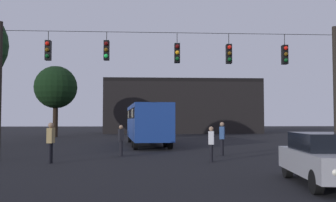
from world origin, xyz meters
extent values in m
plane|color=black|center=(0.00, 24.50, 0.00)|extent=(168.00, 168.00, 0.00)
cylinder|color=black|center=(8.22, 13.46, 3.30)|extent=(0.28, 0.28, 6.60)
cylinder|color=black|center=(0.00, 13.46, 6.17)|extent=(16.45, 0.02, 0.02)
cylinder|color=black|center=(-5.94, 13.46, 5.94)|extent=(0.03, 0.03, 0.45)
cube|color=black|center=(-5.94, 13.46, 5.23)|extent=(0.26, 0.32, 0.95)
sphere|color=red|center=(-5.94, 13.28, 5.53)|extent=(0.20, 0.20, 0.20)
sphere|color=#5B3D0C|center=(-5.94, 13.28, 5.23)|extent=(0.20, 0.20, 0.20)
sphere|color=#0C4219|center=(-5.94, 13.28, 4.93)|extent=(0.20, 0.20, 0.20)
cylinder|color=black|center=(-3.16, 13.46, 5.95)|extent=(0.03, 0.03, 0.42)
cube|color=black|center=(-3.16, 13.46, 5.26)|extent=(0.26, 0.32, 0.95)
sphere|color=#510A0A|center=(-3.16, 13.28, 5.56)|extent=(0.20, 0.20, 0.20)
sphere|color=#5B3D0C|center=(-3.16, 13.28, 5.26)|extent=(0.20, 0.20, 0.20)
sphere|color=#1EE04C|center=(-3.16, 13.28, 4.96)|extent=(0.20, 0.20, 0.20)
cylinder|color=black|center=(0.26, 13.46, 5.90)|extent=(0.03, 0.03, 0.52)
cube|color=black|center=(0.26, 13.46, 5.16)|extent=(0.26, 0.32, 0.95)
sphere|color=#510A0A|center=(0.26, 13.28, 5.46)|extent=(0.20, 0.20, 0.20)
sphere|color=orange|center=(0.26, 13.28, 5.16)|extent=(0.20, 0.20, 0.20)
sphere|color=#0C4219|center=(0.26, 13.28, 4.86)|extent=(0.20, 0.20, 0.20)
cylinder|color=black|center=(2.82, 13.46, 5.90)|extent=(0.03, 0.03, 0.53)
cube|color=black|center=(2.82, 13.46, 5.15)|extent=(0.26, 0.32, 0.95)
sphere|color=red|center=(2.82, 13.28, 5.45)|extent=(0.20, 0.20, 0.20)
sphere|color=#5B3D0C|center=(2.82, 13.28, 5.15)|extent=(0.20, 0.20, 0.20)
sphere|color=#0C4219|center=(2.82, 13.28, 4.85)|extent=(0.20, 0.20, 0.20)
cylinder|color=black|center=(5.63, 13.46, 5.89)|extent=(0.03, 0.03, 0.54)
cube|color=black|center=(5.63, 13.46, 5.14)|extent=(0.26, 0.32, 0.95)
sphere|color=red|center=(5.63, 13.28, 5.44)|extent=(0.20, 0.20, 0.20)
sphere|color=#5B3D0C|center=(5.63, 13.28, 5.14)|extent=(0.20, 0.20, 0.20)
sphere|color=#0C4219|center=(5.63, 13.28, 4.84)|extent=(0.20, 0.20, 0.20)
cube|color=navy|center=(-1.14, 23.94, 1.75)|extent=(3.43, 11.17, 2.50)
cube|color=black|center=(-1.14, 23.94, 2.36)|extent=(3.41, 10.52, 0.70)
cylinder|color=black|center=(-2.58, 27.79, 0.50)|extent=(0.36, 1.02, 1.00)
cylinder|color=black|center=(-0.37, 27.98, 0.50)|extent=(0.36, 1.02, 1.00)
cylinder|color=black|center=(-2.06, 21.65, 0.50)|extent=(0.36, 1.02, 1.00)
cylinder|color=black|center=(0.15, 21.84, 0.50)|extent=(0.36, 1.02, 1.00)
cylinder|color=black|center=(-1.89, 19.68, 0.50)|extent=(0.36, 1.02, 1.00)
cylinder|color=black|center=(0.32, 19.87, 0.50)|extent=(0.36, 1.02, 1.00)
cube|color=beige|center=(-1.42, 27.23, 2.36)|extent=(2.62, 1.01, 0.56)
cube|color=beige|center=(-0.90, 21.20, 2.36)|extent=(2.62, 1.01, 0.56)
cube|color=#99999E|center=(4.02, 5.87, 0.66)|extent=(2.27, 4.47, 0.68)
cube|color=black|center=(4.03, 6.02, 1.26)|extent=(1.83, 2.48, 0.52)
cylinder|color=black|center=(3.07, 4.55, 0.32)|extent=(0.29, 0.66, 0.64)
cylinder|color=black|center=(4.96, 7.20, 0.32)|extent=(0.29, 0.66, 0.64)
cylinder|color=black|center=(3.39, 7.37, 0.32)|extent=(0.29, 0.66, 0.64)
sphere|color=white|center=(3.21, 3.85, 0.66)|extent=(0.18, 0.18, 0.18)
cylinder|color=black|center=(-5.43, 12.21, 0.44)|extent=(0.14, 0.14, 0.89)
cylinder|color=black|center=(-5.46, 12.05, 0.44)|extent=(0.14, 0.14, 0.89)
cube|color=#997F4C|center=(-5.44, 12.13, 1.22)|extent=(0.30, 0.40, 0.67)
sphere|color=#8C6B51|center=(-5.44, 12.13, 1.67)|extent=(0.24, 0.24, 0.24)
cylinder|color=black|center=(2.83, 15.25, 0.44)|extent=(0.14, 0.14, 0.89)
cylinder|color=black|center=(2.78, 15.10, 0.44)|extent=(0.14, 0.14, 0.89)
cube|color=#2D4C7F|center=(2.80, 15.17, 1.22)|extent=(0.35, 0.42, 0.67)
sphere|color=#8C6B51|center=(2.80, 15.17, 1.67)|extent=(0.24, 0.24, 0.24)
cylinder|color=black|center=(-2.55, 15.48, 0.40)|extent=(0.14, 0.14, 0.81)
cylinder|color=black|center=(-2.60, 15.63, 0.40)|extent=(0.14, 0.14, 0.81)
cube|color=black|center=(-2.57, 15.55, 1.11)|extent=(0.34, 0.42, 0.61)
sphere|color=#8C6B51|center=(-2.57, 15.55, 1.52)|extent=(0.22, 0.22, 0.22)
cylinder|color=black|center=(1.69, 12.16, 0.40)|extent=(0.14, 0.14, 0.80)
cylinder|color=black|center=(1.73, 12.31, 0.40)|extent=(0.14, 0.14, 0.80)
cube|color=silver|center=(1.71, 12.23, 1.10)|extent=(0.32, 0.41, 0.60)
sphere|color=#8C6B51|center=(1.71, 12.23, 1.50)|extent=(0.22, 0.22, 0.22)
cube|color=black|center=(4.10, 51.19, 3.59)|extent=(22.11, 8.25, 7.19)
cube|color=black|center=(4.10, 51.19, 7.44)|extent=(22.11, 8.25, 0.50)
cylinder|color=black|center=(-11.21, 38.19, 1.95)|extent=(0.55, 0.55, 3.90)
sphere|color=black|center=(-11.21, 38.19, 5.55)|extent=(4.72, 4.72, 4.72)
camera|label=1|loc=(-1.31, -5.11, 1.91)|focal=41.13mm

